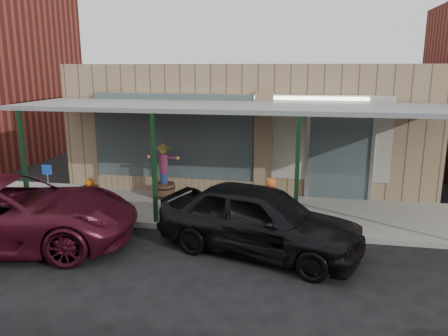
% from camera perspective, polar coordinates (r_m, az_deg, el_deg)
% --- Properties ---
extents(ground, '(120.00, 120.00, 0.00)m').
position_cam_1_polar(ground, '(9.36, -2.56, -12.98)').
color(ground, black).
rests_on(ground, ground).
extents(sidewalk, '(40.00, 3.20, 0.15)m').
position_cam_1_polar(sidewalk, '(12.61, 1.16, -5.60)').
color(sidewalk, gray).
rests_on(sidewalk, ground).
extents(storefront, '(12.00, 6.25, 4.20)m').
position_cam_1_polar(storefront, '(16.59, 3.79, 6.05)').
color(storefront, '#917659').
rests_on(storefront, ground).
extents(awning, '(12.00, 3.00, 3.04)m').
position_cam_1_polar(awning, '(11.96, 1.19, 7.79)').
color(awning, gray).
rests_on(awning, ground).
extents(block_buildings_near, '(61.00, 8.00, 8.00)m').
position_cam_1_polar(block_buildings_near, '(17.39, 11.01, 11.70)').
color(block_buildings_near, maroon).
rests_on(block_buildings_near, ground).
extents(barrel_scarecrow, '(1.03, 0.77, 1.71)m').
position_cam_1_polar(barrel_scarecrow, '(13.59, -7.85, -1.47)').
color(barrel_scarecrow, '#4A351D').
rests_on(barrel_scarecrow, sidewalk).
extents(barrel_pumpkin, '(0.62, 0.62, 0.66)m').
position_cam_1_polar(barrel_pumpkin, '(14.09, -17.08, -2.86)').
color(barrel_pumpkin, '#4A351D').
rests_on(barrel_pumpkin, sidewalk).
extents(handicap_sign, '(0.28, 0.04, 1.34)m').
position_cam_1_polar(handicap_sign, '(13.03, -22.01, -1.66)').
color(handicap_sign, gray).
rests_on(handicap_sign, sidewalk).
extents(parked_sedan, '(4.97, 3.15, 1.58)m').
position_cam_1_polar(parked_sedan, '(9.86, 4.59, -6.65)').
color(parked_sedan, black).
rests_on(parked_sedan, ground).
extents(car_maroon, '(6.40, 4.04, 1.65)m').
position_cam_1_polar(car_maroon, '(11.31, -26.55, -5.24)').
color(car_maroon, '#430D1B').
rests_on(car_maroon, ground).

